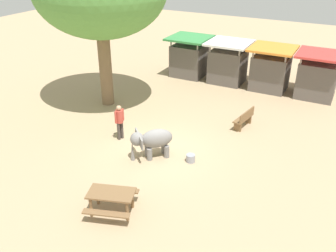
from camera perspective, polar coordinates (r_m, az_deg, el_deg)
name	(u,v)px	position (r m, az deg, el deg)	size (l,w,h in m)	color
ground_plane	(157,149)	(15.73, -1.74, -3.61)	(60.00, 60.00, 0.00)	tan
elephant	(152,140)	(14.83, -2.44, -2.20)	(1.66, 1.65, 1.23)	slate
person_handler	(120,120)	(16.24, -7.51, 0.99)	(0.32, 0.50, 1.62)	#3F3833
wooden_bench	(244,118)	(17.69, 11.75, 1.20)	(0.62, 1.45, 0.88)	brown
picnic_table_near	(111,197)	(12.22, -8.75, -10.85)	(1.89, 1.88, 0.78)	brown
market_stall_green	(189,58)	(23.99, 3.30, 10.40)	(2.50, 2.50, 2.52)	#59514C
market_stall_white	(228,64)	(23.09, 9.24, 9.42)	(2.50, 2.50, 2.52)	#59514C
market_stall_orange	(270,71)	(22.45, 15.56, 8.26)	(2.50, 2.50, 2.52)	#59514C
market_stall_red	(317,78)	(22.10, 22.11, 6.94)	(2.50, 2.50, 2.52)	#59514C
feed_bucket	(191,158)	(14.85, 3.52, -4.99)	(0.36, 0.36, 0.32)	gray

